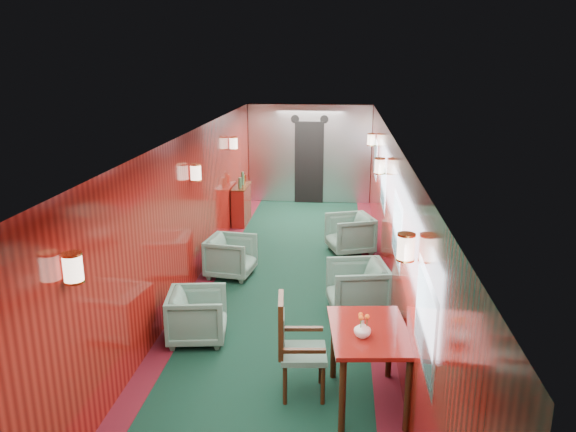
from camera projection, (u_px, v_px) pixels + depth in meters
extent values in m
plane|color=black|center=(285.00, 300.00, 8.35)|extent=(12.00, 12.00, 0.00)
cube|color=silver|center=(284.00, 142.00, 7.71)|extent=(3.00, 12.00, 0.10)
cube|color=silver|center=(284.00, 142.00, 7.71)|extent=(1.20, 12.00, 0.06)
cube|color=maroon|center=(310.00, 153.00, 13.77)|extent=(3.00, 0.10, 2.40)
cube|color=maroon|center=(182.00, 220.00, 8.16)|extent=(0.10, 12.00, 2.40)
cube|color=maroon|center=(391.00, 225.00, 7.88)|extent=(0.10, 12.00, 2.40)
cube|color=#470E18|center=(196.00, 296.00, 8.48)|extent=(0.30, 12.00, 0.01)
cube|color=#470E18|center=(376.00, 303.00, 8.23)|extent=(0.30, 12.00, 0.01)
cube|color=silver|center=(309.00, 154.00, 13.69)|extent=(2.98, 0.12, 2.38)
cube|color=black|center=(309.00, 163.00, 13.67)|extent=(0.70, 0.06, 2.00)
cylinder|color=black|center=(295.00, 119.00, 13.43)|extent=(0.20, 0.04, 0.20)
cylinder|color=black|center=(324.00, 119.00, 13.36)|extent=(0.20, 0.04, 0.20)
cube|color=silver|center=(425.00, 322.00, 4.47)|extent=(0.02, 1.10, 0.80)
cube|color=#436265|center=(424.00, 322.00, 4.47)|extent=(0.01, 0.96, 0.66)
cube|color=silver|center=(397.00, 229.00, 6.86)|extent=(0.02, 1.10, 0.80)
cube|color=#436265|center=(396.00, 229.00, 6.86)|extent=(0.01, 0.96, 0.66)
cube|color=silver|center=(384.00, 185.00, 9.25)|extent=(0.02, 1.10, 0.80)
cube|color=#436265|center=(383.00, 185.00, 9.25)|extent=(0.01, 0.96, 0.66)
cube|color=silver|center=(376.00, 158.00, 11.65)|extent=(0.02, 1.10, 0.80)
cube|color=#436265|center=(375.00, 158.00, 11.65)|extent=(0.01, 0.96, 0.66)
cylinder|color=#FFE5C6|center=(73.00, 268.00, 4.64)|extent=(0.16, 0.16, 0.24)
cylinder|color=gold|center=(74.00, 281.00, 4.67)|extent=(0.17, 0.17, 0.02)
cylinder|color=#FFE5C6|center=(406.00, 247.00, 5.14)|extent=(0.16, 0.16, 0.24)
cylinder|color=gold|center=(405.00, 259.00, 5.18)|extent=(0.17, 0.17, 0.02)
cylinder|color=#FFE5C6|center=(196.00, 172.00, 8.47)|extent=(0.16, 0.16, 0.24)
cylinder|color=gold|center=(196.00, 180.00, 8.50)|extent=(0.17, 0.17, 0.02)
cylinder|color=#FFE5C6|center=(380.00, 166.00, 8.97)|extent=(0.16, 0.16, 0.24)
cylinder|color=gold|center=(379.00, 173.00, 9.01)|extent=(0.17, 0.17, 0.02)
cylinder|color=#FFE5C6|center=(233.00, 143.00, 11.34)|extent=(0.16, 0.16, 0.24)
cylinder|color=gold|center=(234.00, 149.00, 11.37)|extent=(0.17, 0.17, 0.02)
cylinder|color=#FFE5C6|center=(371.00, 140.00, 11.85)|extent=(0.16, 0.16, 0.24)
cylinder|color=gold|center=(371.00, 145.00, 11.88)|extent=(0.17, 0.17, 0.02)
cube|color=maroon|center=(369.00, 332.00, 5.66)|extent=(0.89, 1.19, 0.04)
cylinder|color=#351B0C|center=(342.00, 395.00, 5.31)|extent=(0.07, 0.07, 0.79)
cylinder|color=#351B0C|center=(408.00, 395.00, 5.32)|extent=(0.07, 0.07, 0.79)
cylinder|color=#351B0C|center=(334.00, 345.00, 6.23)|extent=(0.07, 0.07, 0.79)
cylinder|color=#351B0C|center=(390.00, 345.00, 6.23)|extent=(0.07, 0.07, 0.79)
cube|color=#204A41|center=(304.00, 353.00, 5.90)|extent=(0.52, 0.52, 0.06)
cube|color=#351B0C|center=(281.00, 325.00, 5.81)|extent=(0.09, 0.44, 0.62)
cube|color=#204A41|center=(283.00, 330.00, 5.83)|extent=(0.05, 0.33, 0.37)
cube|color=#351B0C|center=(304.00, 351.00, 5.63)|extent=(0.44, 0.09, 0.04)
cube|color=#351B0C|center=(303.00, 329.00, 6.09)|extent=(0.44, 0.09, 0.04)
cylinder|color=#351B0C|center=(285.00, 385.00, 5.78)|extent=(0.05, 0.05, 0.44)
cylinder|color=#351B0C|center=(323.00, 385.00, 5.78)|extent=(0.05, 0.05, 0.44)
cylinder|color=#351B0C|center=(285.00, 365.00, 6.16)|extent=(0.05, 0.05, 0.44)
cylinder|color=#351B0C|center=(321.00, 365.00, 6.16)|extent=(0.05, 0.05, 0.44)
cube|color=maroon|center=(241.00, 205.00, 12.10)|extent=(0.27, 0.91, 0.82)
cube|color=#351B0C|center=(241.00, 186.00, 11.99)|extent=(0.29, 0.93, 0.02)
cylinder|color=#285033|center=(240.00, 183.00, 11.73)|extent=(0.07, 0.07, 0.22)
cylinder|color=#285033|center=(243.00, 178.00, 12.03)|extent=(0.06, 0.06, 0.28)
cylinder|color=gold|center=(244.00, 179.00, 12.22)|extent=(0.08, 0.08, 0.18)
imported|color=white|center=(363.00, 329.00, 5.48)|extent=(0.19, 0.19, 0.17)
imported|color=#204A41|center=(197.00, 316.00, 7.09)|extent=(0.82, 0.80, 0.66)
imported|color=#204A41|center=(231.00, 256.00, 9.18)|extent=(0.82, 0.81, 0.67)
imported|color=#204A41|center=(357.00, 288.00, 7.86)|extent=(0.93, 0.91, 0.73)
imported|color=#204A41|center=(350.00, 234.00, 10.29)|extent=(0.98, 0.97, 0.71)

